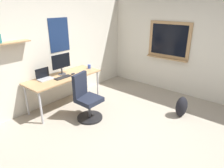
{
  "coord_description": "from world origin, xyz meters",
  "views": [
    {
      "loc": [
        -2.45,
        -1.43,
        2.2
      ],
      "look_at": [
        0.12,
        0.72,
        0.85
      ],
      "focal_mm": 32.0,
      "sensor_mm": 36.0,
      "label": 1
    }
  ],
  "objects_px": {
    "computer_mouse": "(73,74)",
    "coffee_mug": "(89,67)",
    "monitor_primary": "(61,63)",
    "laptop": "(44,77)",
    "backpack": "(182,107)",
    "keyboard": "(63,77)",
    "office_chair": "(86,100)",
    "desk": "(64,79)"
  },
  "relations": [
    {
      "from": "desk",
      "to": "coffee_mug",
      "type": "bearing_deg",
      "value": -2.42
    },
    {
      "from": "desk",
      "to": "laptop",
      "type": "bearing_deg",
      "value": 158.05
    },
    {
      "from": "backpack",
      "to": "laptop",
      "type": "bearing_deg",
      "value": 124.01
    },
    {
      "from": "desk",
      "to": "computer_mouse",
      "type": "xyz_separation_m",
      "value": [
        0.2,
        -0.08,
        0.08
      ]
    },
    {
      "from": "keyboard",
      "to": "desk",
      "type": "bearing_deg",
      "value": 43.9
    },
    {
      "from": "office_chair",
      "to": "monitor_primary",
      "type": "height_order",
      "value": "monitor_primary"
    },
    {
      "from": "office_chair",
      "to": "monitor_primary",
      "type": "bearing_deg",
      "value": 82.55
    },
    {
      "from": "office_chair",
      "to": "laptop",
      "type": "xyz_separation_m",
      "value": [
        -0.31,
        0.93,
        0.37
      ]
    },
    {
      "from": "laptop",
      "to": "backpack",
      "type": "bearing_deg",
      "value": -55.99
    },
    {
      "from": "office_chair",
      "to": "coffee_mug",
      "type": "bearing_deg",
      "value": 42.24
    },
    {
      "from": "monitor_primary",
      "to": "backpack",
      "type": "distance_m",
      "value": 2.74
    },
    {
      "from": "computer_mouse",
      "to": "coffee_mug",
      "type": "relative_size",
      "value": 1.13
    },
    {
      "from": "office_chair",
      "to": "laptop",
      "type": "bearing_deg",
      "value": 108.33
    },
    {
      "from": "office_chair",
      "to": "keyboard",
      "type": "height_order",
      "value": "office_chair"
    },
    {
      "from": "monitor_primary",
      "to": "desk",
      "type": "bearing_deg",
      "value": -111.87
    },
    {
      "from": "office_chair",
      "to": "backpack",
      "type": "distance_m",
      "value": 1.97
    },
    {
      "from": "desk",
      "to": "backpack",
      "type": "distance_m",
      "value": 2.59
    },
    {
      "from": "keyboard",
      "to": "computer_mouse",
      "type": "bearing_deg",
      "value": 0.0
    },
    {
      "from": "monitor_primary",
      "to": "keyboard",
      "type": "relative_size",
      "value": 1.25
    },
    {
      "from": "monitor_primary",
      "to": "keyboard",
      "type": "height_order",
      "value": "monitor_primary"
    },
    {
      "from": "desk",
      "to": "keyboard",
      "type": "height_order",
      "value": "keyboard"
    },
    {
      "from": "monitor_primary",
      "to": "backpack",
      "type": "xyz_separation_m",
      "value": [
        1.19,
        -2.34,
        -0.77
      ]
    },
    {
      "from": "desk",
      "to": "backpack",
      "type": "height_order",
      "value": "desk"
    },
    {
      "from": "coffee_mug",
      "to": "backpack",
      "type": "bearing_deg",
      "value": -77.64
    },
    {
      "from": "monitor_primary",
      "to": "keyboard",
      "type": "bearing_deg",
      "value": -124.19
    },
    {
      "from": "desk",
      "to": "computer_mouse",
      "type": "bearing_deg",
      "value": -22.72
    },
    {
      "from": "desk",
      "to": "coffee_mug",
      "type": "distance_m",
      "value": 0.76
    },
    {
      "from": "computer_mouse",
      "to": "coffee_mug",
      "type": "bearing_deg",
      "value": 5.16
    },
    {
      "from": "backpack",
      "to": "computer_mouse",
      "type": "bearing_deg",
      "value": 115.68
    },
    {
      "from": "laptop",
      "to": "coffee_mug",
      "type": "height_order",
      "value": "laptop"
    },
    {
      "from": "monitor_primary",
      "to": "backpack",
      "type": "height_order",
      "value": "monitor_primary"
    },
    {
      "from": "monitor_primary",
      "to": "coffee_mug",
      "type": "height_order",
      "value": "monitor_primary"
    },
    {
      "from": "computer_mouse",
      "to": "backpack",
      "type": "distance_m",
      "value": 2.45
    },
    {
      "from": "monitor_primary",
      "to": "laptop",
      "type": "bearing_deg",
      "value": 173.52
    },
    {
      "from": "keyboard",
      "to": "coffee_mug",
      "type": "distance_m",
      "value": 0.84
    },
    {
      "from": "laptop",
      "to": "coffee_mug",
      "type": "relative_size",
      "value": 3.37
    },
    {
      "from": "laptop",
      "to": "monitor_primary",
      "type": "relative_size",
      "value": 0.67
    },
    {
      "from": "monitor_primary",
      "to": "backpack",
      "type": "relative_size",
      "value": 1.07
    },
    {
      "from": "laptop",
      "to": "coffee_mug",
      "type": "xyz_separation_m",
      "value": [
        1.13,
        -0.19,
        -0.01
      ]
    },
    {
      "from": "office_chair",
      "to": "keyboard",
      "type": "bearing_deg",
      "value": 90.96
    },
    {
      "from": "monitor_primary",
      "to": "keyboard",
      "type": "xyz_separation_m",
      "value": [
        -0.13,
        -0.19,
        -0.26
      ]
    },
    {
      "from": "desk",
      "to": "monitor_primary",
      "type": "relative_size",
      "value": 3.66
    }
  ]
}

